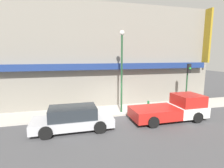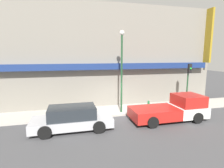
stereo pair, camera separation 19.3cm
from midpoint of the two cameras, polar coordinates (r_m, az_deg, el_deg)
name	(u,v)px [view 1 (the left image)]	position (r m, az deg, el deg)	size (l,w,h in m)	color
ground_plane	(120,116)	(13.54, 2.34, -10.44)	(80.00, 80.00, 0.00)	#424244
sidewalk	(116,110)	(14.70, 0.85, -8.56)	(36.00, 2.58, 0.14)	#ADA89E
building	(108,57)	(16.69, -1.66, 8.95)	(19.80, 3.80, 8.97)	gray
pickup_truck	(173,109)	(13.36, 18.84, -7.68)	(5.39, 2.29, 1.77)	white
parked_car	(73,118)	(11.27, -13.13, -10.89)	(4.89, 2.11, 1.47)	#ADADB2
fire_hydrant	(148,105)	(14.86, 11.40, -6.75)	(0.19, 0.19, 0.75)	#196633
street_lamp	(122,63)	(13.35, 2.79, 6.83)	(0.36, 0.36, 6.28)	#1E4728
traffic_light	(188,77)	(16.39, 23.20, 2.03)	(0.28, 0.42, 3.75)	#1E4728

